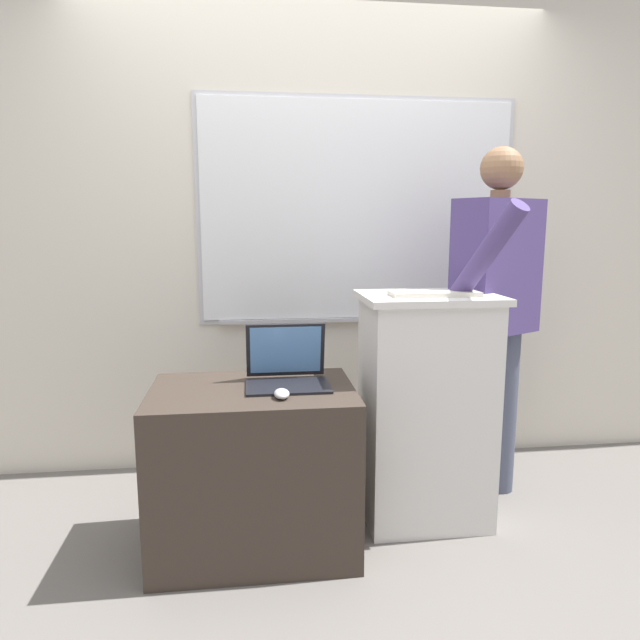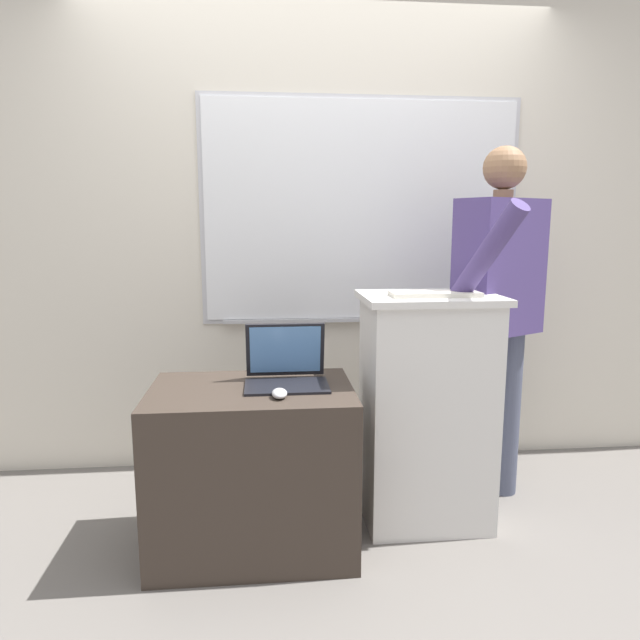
% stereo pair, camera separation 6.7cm
% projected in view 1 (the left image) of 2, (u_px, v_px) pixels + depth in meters
% --- Properties ---
extents(ground_plane, '(30.00, 30.00, 0.00)m').
position_uv_depth(ground_plane, '(349.00, 583.00, 2.19)').
color(ground_plane, slate).
extents(back_wall, '(6.40, 0.17, 2.69)m').
position_uv_depth(back_wall, '(314.00, 226.00, 3.17)').
color(back_wall, beige).
rests_on(back_wall, ground_plane).
extents(lectern_podium, '(0.60, 0.45, 1.05)m').
position_uv_depth(lectern_podium, '(425.00, 408.00, 2.60)').
color(lectern_podium, silver).
rests_on(lectern_podium, ground_plane).
extents(side_desk, '(0.84, 0.57, 0.69)m').
position_uv_depth(side_desk, '(254.00, 468.00, 2.39)').
color(side_desk, '#382D26').
rests_on(side_desk, ground_plane).
extents(person_presenter, '(0.59, 0.70, 1.71)m').
position_uv_depth(person_presenter, '(495.00, 302.00, 2.72)').
color(person_presenter, '#474C60').
rests_on(person_presenter, ground_plane).
extents(laptop, '(0.34, 0.28, 0.25)m').
position_uv_depth(laptop, '(287.00, 365.00, 2.41)').
color(laptop, black).
rests_on(laptop, side_desk).
extents(wireless_keyboard, '(0.38, 0.14, 0.02)m').
position_uv_depth(wireless_keyboard, '(434.00, 294.00, 2.45)').
color(wireless_keyboard, beige).
rests_on(wireless_keyboard, lectern_podium).
extents(computer_mouse_by_laptop, '(0.06, 0.10, 0.03)m').
position_uv_depth(computer_mouse_by_laptop, '(282.00, 394.00, 2.21)').
color(computer_mouse_by_laptop, '#BCBCC1').
rests_on(computer_mouse_by_laptop, side_desk).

